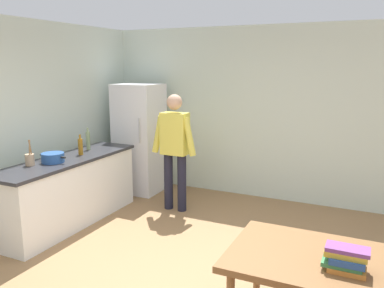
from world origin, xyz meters
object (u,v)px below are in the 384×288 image
Objects in this scene: refrigerator at (140,138)px; cooking_pot at (53,158)px; person at (175,145)px; dining_table at (326,269)px; bottle_oil_amber at (80,146)px; bottle_vinegar_tall at (88,140)px; book_stack at (346,259)px; utensil_jar at (30,159)px.

refrigerator is 1.85m from cooking_pot.
refrigerator is at bearing 149.77° from person.
bottle_oil_amber is at bearing 158.35° from dining_table.
bottle_oil_amber is at bearing -68.39° from bottle_vinegar_tall.
book_stack is at bearing -39.49° from refrigerator.
cooking_pot is at bearing -93.92° from bottle_oil_amber.
utensil_jar is at bearing -119.63° from cooking_pot.
refrigerator reaches higher than dining_table.
utensil_jar reaches higher than bottle_oil_amber.
dining_table is (3.30, -2.70, -0.23)m from refrigerator.
book_stack is at bearing -44.18° from dining_table.
bottle_oil_amber reaches higher than book_stack.
dining_table is at bearing -42.41° from person.
bottle_vinegar_tall reaches higher than cooking_pot.
cooking_pot is 1.35× the size of book_stack.
bottle_vinegar_tall is at bearing -100.33° from refrigerator.
bottle_vinegar_tall is (0.05, 1.02, 0.06)m from utensil_jar.
utensil_jar is (-1.19, -1.53, 0.00)m from person.
refrigerator is 5.62× the size of bottle_vinegar_tall.
refrigerator is 1.08m from bottle_vinegar_tall.
bottle_oil_amber is at bearing 157.32° from book_stack.
cooking_pot is (-3.40, 0.86, 0.29)m from dining_table.
book_stack is (0.13, -0.12, 0.16)m from dining_table.
bottle_vinegar_tall reaches higher than book_stack.
refrigerator reaches higher than utensil_jar.
bottle_oil_amber is (0.03, 0.48, 0.06)m from cooking_pot.
book_stack is at bearing -15.55° from cooking_pot.
cooking_pot is at bearing 165.85° from dining_table.
book_stack is (2.48, -2.27, -0.14)m from person.
cooking_pot is 3.67m from book_stack.
bottle_oil_amber is at bearing -93.02° from refrigerator.
book_stack is at bearing -26.02° from bottle_vinegar_tall.
refrigerator is 1.10m from person.
dining_table is at bearing -39.29° from refrigerator.
utensil_jar is 1.14× the size of bottle_oil_amber.
bottle_oil_amber reaches higher than dining_table.
dining_table is 5.00× the size of bottle_oil_amber.
person reaches higher than bottle_vinegar_tall.
bottle_vinegar_tall is (-1.14, -0.50, 0.06)m from person.
dining_table is 4.72× the size of book_stack.
utensil_jar is at bearing 170.07° from dining_table.
book_stack is (3.62, -1.77, -0.20)m from bottle_vinegar_tall.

